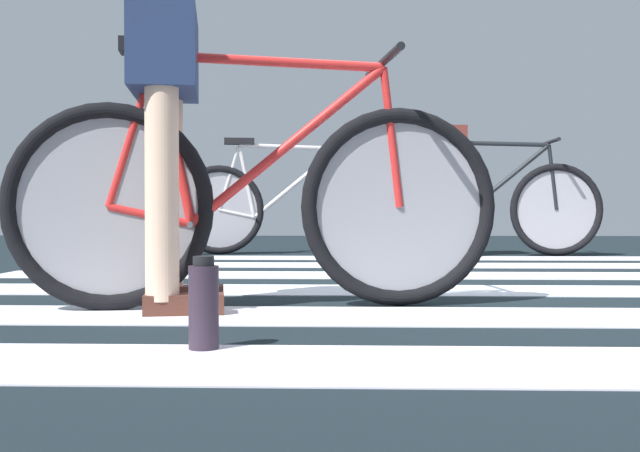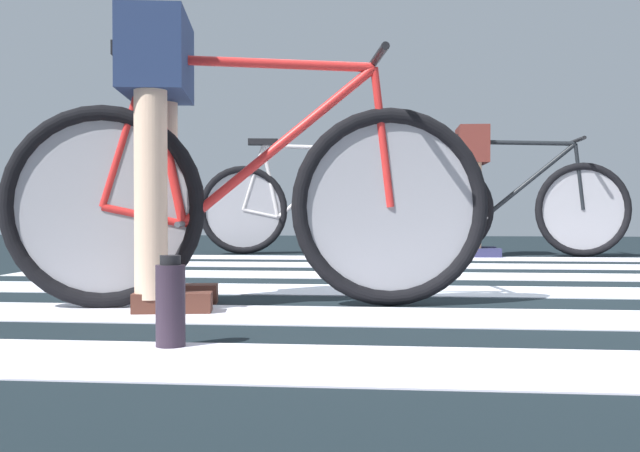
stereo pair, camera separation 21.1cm
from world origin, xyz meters
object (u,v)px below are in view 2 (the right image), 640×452
at_px(cyclist_1_of_3, 158,120).
at_px(cyclist_2_of_3, 473,173).
at_px(water_bottle, 171,304).
at_px(bicycle_2_of_3, 514,206).
at_px(bicycle_1_of_3, 247,199).
at_px(bicycle_3_of_3, 306,207).

bearing_deg(cyclist_1_of_3, cyclist_2_of_3, 56.30).
xyz_separation_m(cyclist_2_of_3, water_bottle, (-1.15, -3.94, -0.53)).
bearing_deg(cyclist_2_of_3, bicycle_2_of_3, 0.00).
bearing_deg(bicycle_1_of_3, cyclist_2_of_3, 60.74).
relative_size(bicycle_1_of_3, cyclist_2_of_3, 1.74).
distance_m(bicycle_1_of_3, water_bottle, 0.84).
relative_size(cyclist_2_of_3, bicycle_3_of_3, 0.58).
relative_size(cyclist_1_of_3, water_bottle, 4.42).
distance_m(bicycle_2_of_3, bicycle_3_of_3, 1.64).
distance_m(cyclist_2_of_3, water_bottle, 4.14).
bearing_deg(bicycle_3_of_3, bicycle_1_of_3, -95.84).
relative_size(bicycle_1_of_3, bicycle_3_of_3, 1.00).
bearing_deg(water_bottle, cyclist_2_of_3, 73.66).
bearing_deg(bicycle_3_of_3, cyclist_2_of_3, -18.65).
distance_m(bicycle_3_of_3, water_bottle, 4.17).
xyz_separation_m(cyclist_1_of_3, cyclist_2_of_3, (1.42, 3.20, -0.02)).
xyz_separation_m(cyclist_1_of_3, bicycle_3_of_3, (0.11, 3.42, -0.28)).
distance_m(bicycle_1_of_3, cyclist_1_of_3, 0.42).
height_order(bicycle_1_of_3, water_bottle, bicycle_1_of_3).
bearing_deg(cyclist_1_of_3, bicycle_2_of_3, 51.86).
bearing_deg(bicycle_2_of_3, cyclist_2_of_3, -180.00).
height_order(bicycle_1_of_3, bicycle_3_of_3, same).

